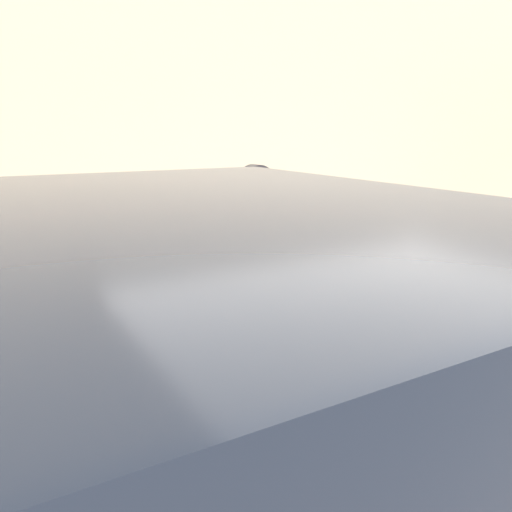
# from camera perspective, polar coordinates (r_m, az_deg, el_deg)

# --- Properties ---
(ground_plane) EXTENTS (60.00, 60.00, 0.00)m
(ground_plane) POSITION_cam_1_polar(r_m,az_deg,el_deg) (3.04, 17.10, -25.90)
(ground_plane) COLOR slate
(sidewalk) EXTENTS (24.00, 2.80, 0.12)m
(sidewalk) POSITION_cam_1_polar(r_m,az_deg,el_deg) (4.53, -3.70, -10.21)
(sidewalk) COLOR #9E9B96
(sidewalk) RESTS_ON ground_plane
(building_facade) EXTENTS (24.00, 0.30, 6.42)m
(building_facade) POSITION_cam_1_polar(r_m,az_deg,el_deg) (7.13, -16.09, 23.99)
(building_facade) COLOR tan
(building_facade) RESTS_ON ground_plane
(parking_meter) EXTENTS (0.22, 0.13, 1.60)m
(parking_meter) POSITION_cam_1_polar(r_m,az_deg,el_deg) (3.25, 0.00, 1.94)
(parking_meter) COLOR gray
(parking_meter) RESTS_ON sidewalk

